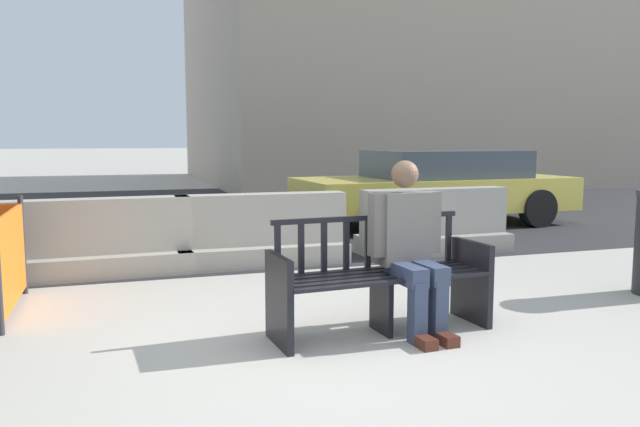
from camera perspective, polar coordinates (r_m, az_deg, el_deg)
ground_plane at (r=4.43m, az=0.85°, el=-12.64°), size 200.00×200.00×0.00m
street_asphalt at (r=12.81m, az=-11.94°, el=0.08°), size 120.00×12.00×0.01m
street_bench at (r=4.81m, az=5.49°, el=-6.18°), size 1.72×0.63×0.88m
seated_person at (r=4.81m, az=8.14°, el=-2.66°), size 0.59×0.74×1.31m
jersey_barrier_centre at (r=7.40m, az=-5.31°, el=-2.04°), size 2.01×0.71×0.84m
jersey_barrier_left at (r=7.19m, az=-19.77°, el=-2.67°), size 2.02×0.75×0.84m
jersey_barrier_right at (r=8.26m, az=10.41°, el=-1.19°), size 2.01×0.72×0.84m
car_taxi_near at (r=10.94m, az=10.68°, el=2.45°), size 4.80×2.11×1.28m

